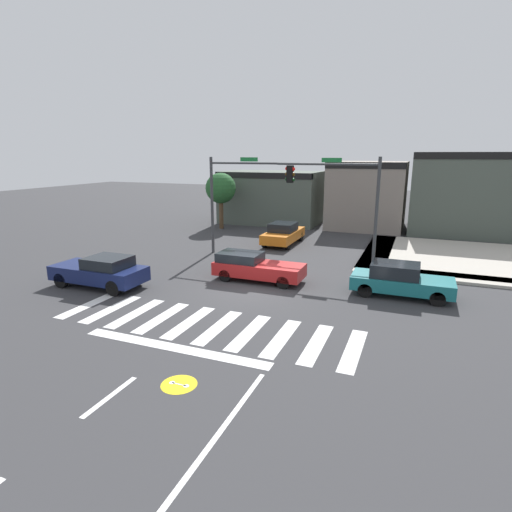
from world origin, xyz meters
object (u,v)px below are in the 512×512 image
at_px(traffic_signal_northwest, 244,187).
at_px(car_red, 255,267).
at_px(car_teal, 400,280).
at_px(roadside_tree, 221,189).
at_px(car_navy, 101,271).
at_px(traffic_signal_northeast, 338,191).
at_px(car_orange, 283,234).

distance_m(traffic_signal_northwest, car_red, 6.32).
height_order(car_teal, roadside_tree, roadside_tree).
height_order(traffic_signal_northwest, car_red, traffic_signal_northwest).
bearing_deg(roadside_tree, car_red, -57.09).
bearing_deg(car_navy, traffic_signal_northeast, -139.60).
distance_m(traffic_signal_northwest, car_teal, 10.93).
bearing_deg(traffic_signal_northwest, car_navy, -114.71).
relative_size(car_navy, car_red, 1.02).
height_order(traffic_signal_northeast, car_navy, traffic_signal_northeast).
relative_size(traffic_signal_northeast, car_teal, 1.40).
distance_m(car_red, roadside_tree, 15.31).
distance_m(traffic_signal_northeast, roadside_tree, 14.03).
bearing_deg(car_orange, car_red, 8.86).
height_order(car_orange, roadside_tree, roadside_tree).
bearing_deg(traffic_signal_northeast, roadside_tree, -36.09).
bearing_deg(car_orange, car_teal, 44.32).
height_order(car_orange, car_red, car_orange).
height_order(car_orange, car_teal, car_orange).
relative_size(car_red, car_teal, 1.03).
bearing_deg(roadside_tree, traffic_signal_northwest, -55.21).
bearing_deg(traffic_signal_northwest, car_orange, 72.92).
relative_size(car_orange, car_navy, 1.00).
xyz_separation_m(car_navy, car_red, (6.38, 3.68, -0.07)).
distance_m(traffic_signal_northeast, car_orange, 7.04).
xyz_separation_m(car_orange, car_red, (1.34, -8.61, -0.06)).
distance_m(traffic_signal_northwest, car_navy, 9.72).
bearing_deg(car_red, traffic_signal_northwest, 119.39).
height_order(car_orange, car_navy, car_orange).
distance_m(car_orange, car_teal, 11.69).
distance_m(car_orange, roadside_tree, 8.37).
relative_size(car_orange, roadside_tree, 0.97).
xyz_separation_m(car_teal, roadside_tree, (-15.02, 12.41, 2.63)).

